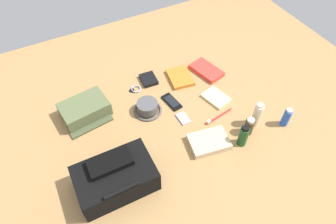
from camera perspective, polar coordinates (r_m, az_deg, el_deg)
ground_plane at (r=1.68m, az=0.00°, el=-1.14°), size 2.64×2.02×0.02m
backpack at (r=1.40m, az=-10.02°, el=-12.20°), size 0.36×0.23×0.16m
toiletry_pouch at (r=1.71m, az=-15.56°, el=0.40°), size 0.27×0.24×0.09m
bucket_hat at (r=1.67m, az=-3.95°, el=0.84°), size 0.16×0.16×0.07m
deodorant_spray at (r=1.71m, az=21.64°, el=-0.95°), size 0.04×0.04×0.12m
lotion_bottle at (r=1.65m, az=16.64°, el=-0.51°), size 0.05×0.05×0.16m
cologne_bottle at (r=1.62m, az=15.19°, el=-2.65°), size 0.05×0.05×0.11m
shampoo_bottle at (r=1.55m, az=14.18°, el=-4.43°), size 0.05×0.05×0.14m
paperback_novel at (r=1.93m, az=7.34°, el=7.87°), size 0.17×0.23×0.03m
travel_guidebook at (r=1.87m, az=2.33°, el=6.60°), size 0.16×0.19×0.02m
cell_phone at (r=1.73m, az=0.69°, el=1.96°), size 0.08×0.14×0.01m
media_player at (r=1.65m, az=2.91°, el=-1.20°), size 0.05×0.09×0.01m
wristwatch at (r=1.81m, az=-6.24°, el=4.37°), size 0.07×0.06×0.01m
toothbrush at (r=1.68m, az=9.45°, el=-0.95°), size 0.18×0.04×0.02m
wallet at (r=1.85m, az=-3.73°, el=6.23°), size 0.10×0.12×0.02m
notepad at (r=1.77m, az=9.17°, el=2.71°), size 0.14×0.17×0.02m
folded_towel at (r=1.56m, az=7.82°, el=-5.67°), size 0.22×0.17×0.04m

